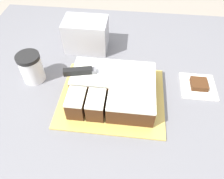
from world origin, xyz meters
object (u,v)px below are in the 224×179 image
Objects in this scene: cake_board at (112,97)px; knife at (86,71)px; cake at (113,89)px; coffee_cup at (31,68)px; brownie at (199,84)px; storage_box at (86,35)px.

cake_board is 1.39× the size of knife.
coffee_cup is at bearing 169.32° from cake.
cake_board is at bearing -143.15° from cake.
brownie reaches higher than cake_board.
storage_box is at bearing 157.69° from brownie.
knife is 2.34× the size of coffee_cup.
brownie is at bearing 2.38° from coffee_cup.
storage_box is at bearing 118.10° from cake.
cake is 2.55× the size of coffee_cup.
knife is (-0.09, 0.03, 0.09)m from cake_board.
knife is 0.42m from brownie.
knife is at bearing 161.86° from cake.
coffee_cup reaches higher than knife.
cake_board is 0.32m from coffee_cup.
coffee_cup is at bearing -127.86° from storage_box.
cake is 0.33m from brownie.
cake is at bearing -164.80° from brownie.
cake_board is 0.13m from knife.
knife reaches higher than cake_board.
brownie is 0.50m from storage_box.
brownie is at bearing -22.31° from storage_box.
cake is at bearing -31.32° from knife.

